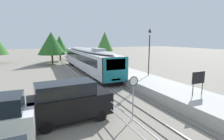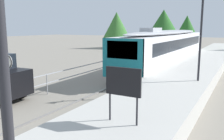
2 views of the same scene
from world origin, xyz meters
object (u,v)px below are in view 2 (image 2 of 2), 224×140
object	(u,v)px
commuter_train	(168,45)
platform_notice_board	(123,84)
speed_limit_sign	(8,70)
platform_lamp_mid_platform	(202,14)

from	to	relation	value
commuter_train	platform_notice_board	world-z (taller)	commuter_train
commuter_train	speed_limit_sign	bearing A→B (deg)	-96.66
speed_limit_sign	platform_lamp_mid_platform	bearing A→B (deg)	49.33
commuter_train	speed_limit_sign	distance (m)	17.25
platform_lamp_mid_platform	platform_notice_board	distance (m)	8.08
commuter_train	platform_notice_board	distance (m)	17.55
platform_notice_board	speed_limit_sign	bearing A→B (deg)	179.31
commuter_train	speed_limit_sign	world-z (taller)	commuter_train
commuter_train	platform_notice_board	bearing A→B (deg)	-78.54
platform_lamp_mid_platform	commuter_train	bearing A→B (deg)	115.25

